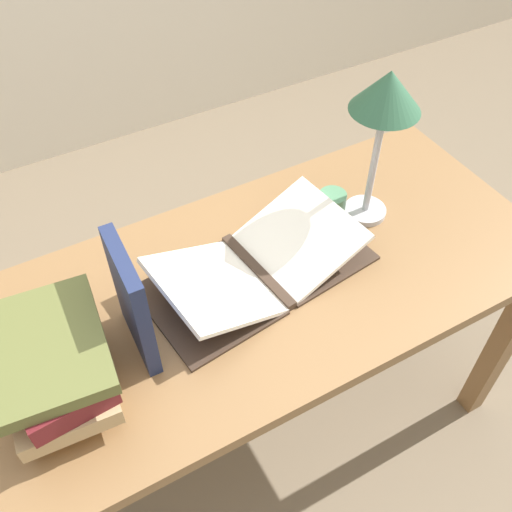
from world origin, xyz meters
TOP-DOWN VIEW (x-y plane):
  - ground_plane at (0.00, 0.00)m, footprint 12.00×12.00m
  - reading_desk at (0.00, 0.00)m, footprint 1.51×0.66m
  - open_book at (0.03, 0.02)m, footprint 0.58×0.34m
  - book_stack_tall at (-0.47, -0.07)m, footprint 0.25×0.30m
  - book_standing_upright at (-0.29, -0.03)m, footprint 0.04×0.19m
  - reading_lamp at (0.38, 0.07)m, footprint 0.17×0.17m
  - coffee_mug at (0.29, 0.10)m, footprint 0.10×0.07m

SIDE VIEW (x-z plane):
  - ground_plane at x=0.00m, z-range 0.00..0.00m
  - reading_desk at x=0.00m, z-range 0.28..1.04m
  - open_book at x=0.03m, z-range 0.75..0.85m
  - coffee_mug at x=0.29m, z-range 0.77..0.85m
  - book_stack_tall at x=-0.47m, z-range 0.77..0.95m
  - book_standing_upright at x=-0.29m, z-range 0.77..1.04m
  - reading_lamp at x=0.38m, z-range 0.90..1.31m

